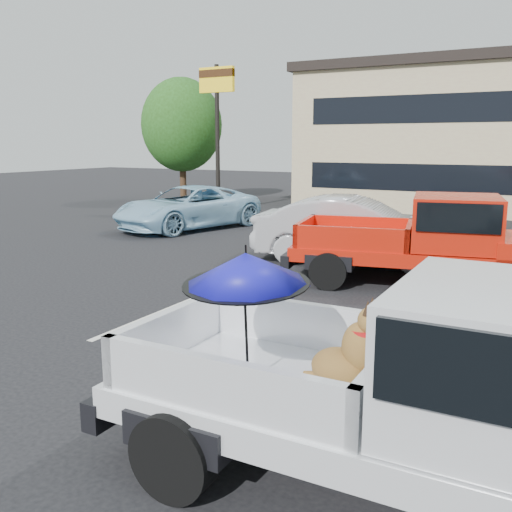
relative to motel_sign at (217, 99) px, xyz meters
The scene contains 8 objects.
ground 17.82m from the motel_sign, 54.46° to the right, with size 90.00×90.00×0.00m, color black.
stripe_left 14.65m from the motel_sign, 59.74° to the right, with size 0.12×5.00×0.01m, color silver.
motel_sign is the anchor object (origin of this frame).
tree_left 5.08m from the motel_sign, 143.13° to the left, with size 3.96×3.96×6.02m.
silver_pickup 20.66m from the motel_sign, 51.87° to the right, with size 5.71×2.16×2.06m.
red_pickup 14.38m from the motel_sign, 38.10° to the right, with size 5.93×3.05×1.86m.
silver_sedan 11.81m from the motel_sign, 40.01° to the right, with size 1.70×4.88×1.61m, color #ACAFB4.
blue_suv 6.24m from the motel_sign, 69.71° to the right, with size 2.40×5.21×1.45m, color #98C8E3.
Camera 1 is at (3.07, -6.36, 2.91)m, focal length 40.00 mm.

